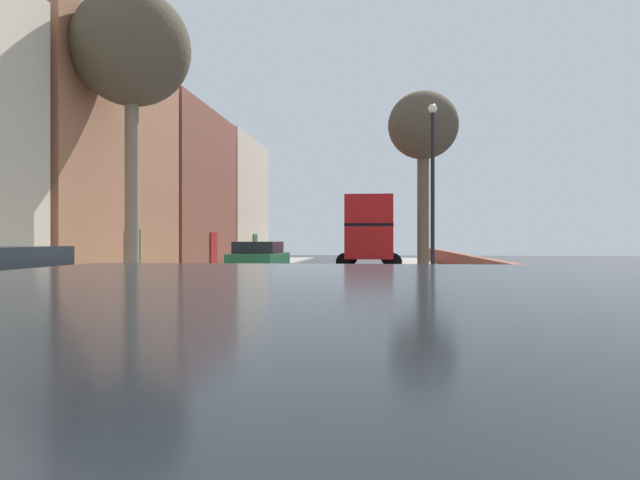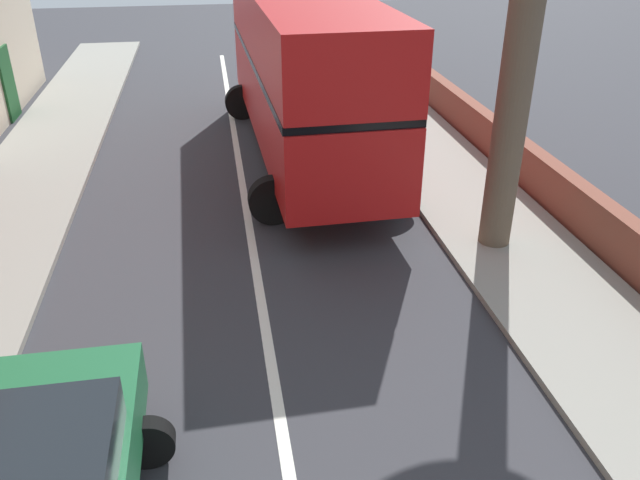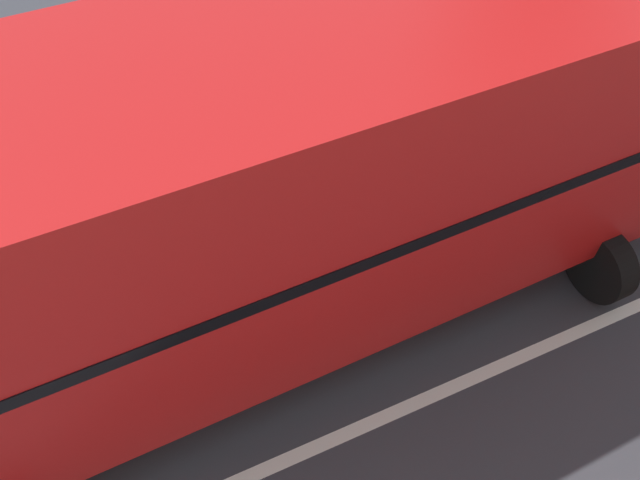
% 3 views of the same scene
% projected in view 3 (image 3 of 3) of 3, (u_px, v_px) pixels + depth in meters
% --- Properties ---
extents(double_decker_bus, '(3.75, 10.68, 4.06)m').
position_uv_depth(double_decker_bus, '(295.00, 186.00, 6.26)').
color(double_decker_bus, '#B41515').
rests_on(double_decker_bus, ground).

